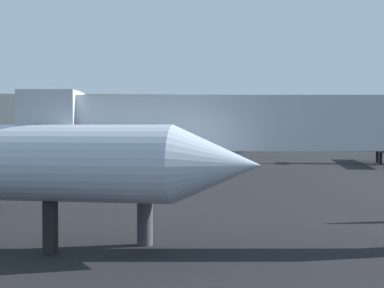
% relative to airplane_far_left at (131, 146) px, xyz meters
% --- Properties ---
extents(airplane_far_left, '(32.37, 23.36, 8.50)m').
position_rel_airplane_far_left_xyz_m(airplane_far_left, '(0.00, 0.00, 0.00)').
color(airplane_far_left, '#B2BCCC').
rests_on(airplane_far_left, ground_plane).
extents(airplane_far_right, '(24.96, 23.43, 7.47)m').
position_rel_airplane_far_left_xyz_m(airplane_far_right, '(36.13, 7.47, -0.07)').
color(airplane_far_right, '#B2BCCC').
rests_on(airplane_far_right, ground_plane).
extents(jet_bridge, '(22.79, 4.27, 6.79)m').
position_rel_airplane_far_left_xyz_m(jet_bridge, '(6.03, -48.19, 2.36)').
color(jet_bridge, '#B2B7BC').
rests_on(jet_bridge, ground_plane).
extents(terminal_building, '(60.75, 26.71, 12.38)m').
position_rel_airplane_far_left_xyz_m(terminal_building, '(-20.80, 67.83, 3.29)').
color(terminal_building, beige).
rests_on(terminal_building, ground_plane).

